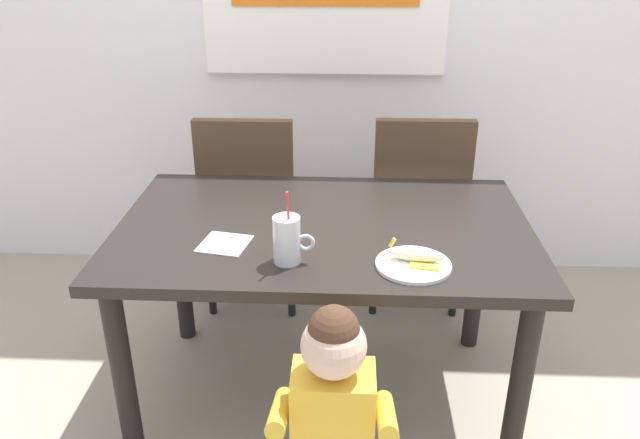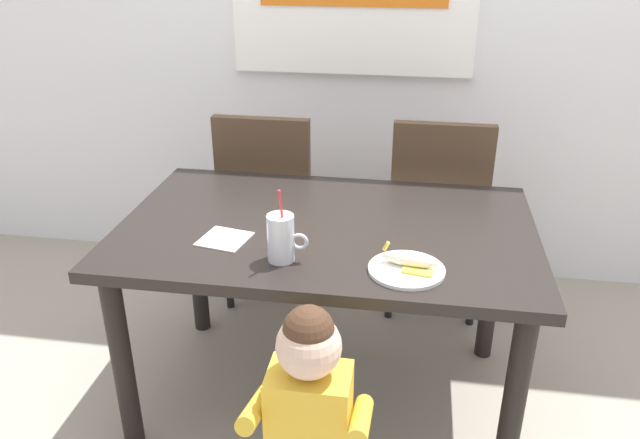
# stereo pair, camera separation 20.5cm
# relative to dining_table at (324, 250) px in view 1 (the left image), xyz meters

# --- Properties ---
(ground_plane) EXTENTS (24.00, 24.00, 0.00)m
(ground_plane) POSITION_rel_dining_table_xyz_m (0.00, 0.00, -0.65)
(ground_plane) COLOR #9E9384
(dining_table) EXTENTS (1.43, 0.90, 0.75)m
(dining_table) POSITION_rel_dining_table_xyz_m (0.00, 0.00, 0.00)
(dining_table) COLOR black
(dining_table) RESTS_ON ground
(dining_chair_left) EXTENTS (0.44, 0.45, 0.96)m
(dining_chair_left) POSITION_rel_dining_table_xyz_m (-0.36, 0.66, -0.11)
(dining_chair_left) COLOR #4C3826
(dining_chair_left) RESTS_ON ground
(dining_chair_right) EXTENTS (0.44, 0.45, 0.96)m
(dining_chair_right) POSITION_rel_dining_table_xyz_m (0.40, 0.70, -0.11)
(dining_chair_right) COLOR #4C3826
(dining_chair_right) RESTS_ON ground
(toddler_standing) EXTENTS (0.33, 0.24, 0.84)m
(toddler_standing) POSITION_rel_dining_table_xyz_m (0.05, -0.66, -0.12)
(toddler_standing) COLOR #3F4760
(toddler_standing) RESTS_ON ground
(milk_cup) EXTENTS (0.13, 0.08, 0.25)m
(milk_cup) POSITION_rel_dining_table_xyz_m (-0.10, -0.27, 0.17)
(milk_cup) COLOR silver
(milk_cup) RESTS_ON dining_table
(snack_plate) EXTENTS (0.23, 0.23, 0.01)m
(snack_plate) POSITION_rel_dining_table_xyz_m (0.28, -0.28, 0.11)
(snack_plate) COLOR white
(snack_plate) RESTS_ON dining_table
(peeled_banana) EXTENTS (0.18, 0.12, 0.07)m
(peeled_banana) POSITION_rel_dining_table_xyz_m (0.29, -0.27, 0.13)
(peeled_banana) COLOR #F4EAC6
(peeled_banana) RESTS_ON snack_plate
(paper_napkin) EXTENTS (0.18, 0.18, 0.00)m
(paper_napkin) POSITION_rel_dining_table_xyz_m (-0.32, -0.17, 0.10)
(paper_napkin) COLOR silver
(paper_napkin) RESTS_ON dining_table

